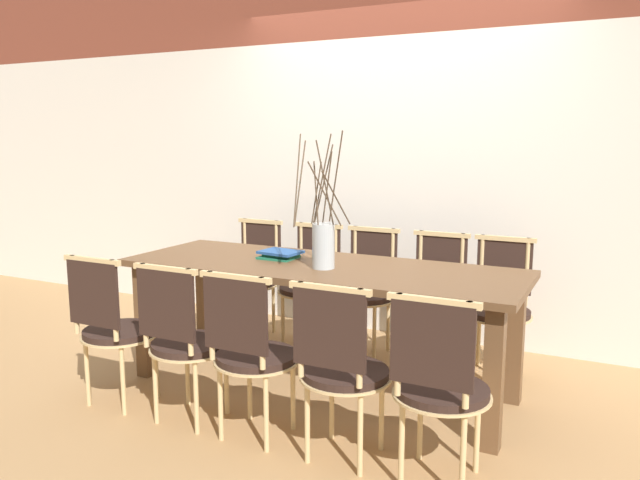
{
  "coord_description": "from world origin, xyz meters",
  "views": [
    {
      "loc": [
        1.63,
        -3.27,
        1.54
      ],
      "look_at": [
        0.0,
        0.0,
        0.93
      ],
      "focal_mm": 35.0,
      "sensor_mm": 36.0,
      "label": 1
    }
  ],
  "objects_px": {
    "vase_centerpiece": "(323,242)",
    "chair_near_center": "(251,349)",
    "dining_table": "(320,282)",
    "chair_far_center": "(367,287)",
    "book_stack": "(280,254)"
  },
  "relations": [
    {
      "from": "vase_centerpiece",
      "to": "chair_near_center",
      "type": "bearing_deg",
      "value": -96.81
    },
    {
      "from": "dining_table",
      "to": "vase_centerpiece",
      "type": "relative_size",
      "value": 3.05
    },
    {
      "from": "chair_far_center",
      "to": "vase_centerpiece",
      "type": "distance_m",
      "value": 0.94
    },
    {
      "from": "book_stack",
      "to": "chair_far_center",
      "type": "bearing_deg",
      "value": 64.78
    },
    {
      "from": "dining_table",
      "to": "vase_centerpiece",
      "type": "xyz_separation_m",
      "value": [
        0.06,
        -0.08,
        0.26
      ]
    },
    {
      "from": "book_stack",
      "to": "vase_centerpiece",
      "type": "bearing_deg",
      "value": -21.36
    },
    {
      "from": "dining_table",
      "to": "chair_near_center",
      "type": "xyz_separation_m",
      "value": [
        -0.02,
        -0.74,
        -0.19
      ]
    },
    {
      "from": "chair_far_center",
      "to": "book_stack",
      "type": "relative_size",
      "value": 3.36
    },
    {
      "from": "dining_table",
      "to": "book_stack",
      "type": "distance_m",
      "value": 0.35
    },
    {
      "from": "chair_near_center",
      "to": "vase_centerpiece",
      "type": "distance_m",
      "value": 0.81
    },
    {
      "from": "vase_centerpiece",
      "to": "book_stack",
      "type": "height_order",
      "value": "vase_centerpiece"
    },
    {
      "from": "chair_far_center",
      "to": "book_stack",
      "type": "distance_m",
      "value": 0.81
    },
    {
      "from": "chair_near_center",
      "to": "book_stack",
      "type": "height_order",
      "value": "chair_near_center"
    },
    {
      "from": "vase_centerpiece",
      "to": "chair_far_center",
      "type": "bearing_deg",
      "value": 94.01
    },
    {
      "from": "chair_near_center",
      "to": "vase_centerpiece",
      "type": "height_order",
      "value": "vase_centerpiece"
    }
  ]
}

